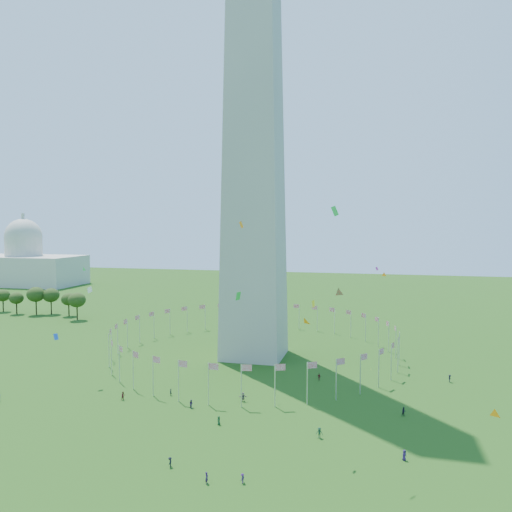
% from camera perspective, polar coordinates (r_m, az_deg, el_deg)
% --- Properties ---
extents(ground, '(600.00, 600.00, 0.00)m').
position_cam_1_polar(ground, '(100.65, -7.41, -18.47)').
color(ground, '#1B420F').
rests_on(ground, ground).
extents(washington_monument, '(16.80, 16.80, 169.00)m').
position_cam_1_polar(washington_monument, '(148.49, -0.21, 21.98)').
color(washington_monument, '#B5AFA1').
rests_on(washington_monument, ground).
extents(flag_ring, '(80.24, 80.24, 9.00)m').
position_cam_1_polar(flag_ring, '(144.91, -0.20, -9.64)').
color(flag_ring, silver).
rests_on(flag_ring, ground).
extents(capitol_building, '(70.00, 35.00, 46.00)m').
position_cam_1_polar(capitol_building, '(342.28, -25.01, 0.85)').
color(capitol_building, beige).
rests_on(capitol_building, ground).
extents(crowd, '(96.66, 70.69, 1.97)m').
position_cam_1_polar(crowd, '(100.77, -3.61, -17.87)').
color(crowd, '#2F1B51').
rests_on(crowd, ground).
extents(kites_aloft, '(107.64, 72.05, 36.92)m').
position_cam_1_polar(kites_aloft, '(119.07, -1.41, -4.77)').
color(kites_aloft, orange).
rests_on(kites_aloft, ground).
extents(tree_line_west, '(55.67, 15.62, 12.07)m').
position_cam_1_polar(tree_line_west, '(228.47, -24.50, -4.83)').
color(tree_line_west, '#34501A').
rests_on(tree_line_west, ground).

